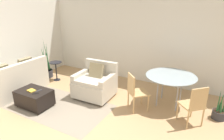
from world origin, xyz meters
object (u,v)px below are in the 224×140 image
Objects in this scene: armchair at (95,84)px; book_stack at (31,90)px; couch at (13,83)px; potted_plant_small at (219,112)px; dining_table at (171,79)px; tv_remote_primary at (39,91)px; dining_chair_near_left at (135,90)px; side_table at (56,68)px; potted_plant at (46,70)px; dining_chair_near_right at (195,103)px; tv_remote_secondary at (36,93)px; ottoman at (34,98)px.

armchair is 4.63× the size of book_stack.
couch is 5.25m from potted_plant_small.
tv_remote_primary is at bearing -149.00° from dining_table.
side_table is at bearing 170.90° from dining_chair_near_left.
couch is 1.89× the size of armchair.
potted_plant is 1.48× the size of dining_chair_near_left.
dining_table is at bearing 1.81° from potted_plant.
dining_chair_near_right is (4.74, -0.52, 0.28)m from potted_plant.
book_stack is at bearing -150.88° from tv_remote_primary.
side_table is at bearing -179.08° from potted_plant_small.
tv_remote_primary is 0.13× the size of potted_plant.
armchair reaches higher than book_stack.
dining_table reaches higher than potted_plant_small.
couch is at bearing -169.61° from dining_chair_near_right.
tv_remote_secondary is 2.32m from dining_chair_near_left.
side_table is 2.97m from dining_chair_near_left.
armchair is 0.74× the size of potted_plant.
tv_remote_secondary is at bearing -150.94° from dining_chair_near_left.
book_stack is 1.27× the size of tv_remote_primary.
potted_plant is at bearing -178.19° from dining_table.
side_table is (0.51, -0.05, 0.19)m from potted_plant.
potted_plant is at bearing 169.97° from armchair.
book_stack is 3.38m from dining_table.
dining_chair_near_left is (3.43, -0.52, 0.28)m from potted_plant.
ottoman is at bearing 155.42° from tv_remote_secondary.
ottoman is 3.36m from dining_table.
dining_chair_near_right is at bearing 10.39° from couch.
ottoman is at bearing -158.35° from potted_plant_small.
potted_plant_small reaches higher than tv_remote_secondary.
ottoman is at bearing -149.35° from dining_table.
dining_chair_near_right is at bearing 18.68° from tv_remote_secondary.
potted_plant_small is (5.22, 0.02, -0.07)m from potted_plant.
ottoman is 0.91× the size of dining_chair_near_left.
dining_chair_near_left is (2.21, 1.04, 0.29)m from ottoman.
dining_chair_near_right is (3.51, 1.04, 0.29)m from ottoman.
couch reaches higher than dining_chair_near_left.
couch is 1.40× the size of potted_plant.
couch is 2.07× the size of dining_chair_near_right.
potted_plant reaches higher than potted_plant_small.
dining_chair_near_left is at bearing -135.00° from dining_table.
dining_chair_near_right is at bearing 16.54° from ottoman.
book_stack is 4.35m from potted_plant_small.
book_stack reaches higher than tv_remote_secondary.
armchair is 3.02m from potted_plant_small.
armchair is (2.07, 0.96, 0.05)m from couch.
book_stack is 2.01m from potted_plant.
couch is 2.67× the size of potted_plant_small.
tv_remote_primary is 3.53m from dining_chair_near_right.
side_table is at bearing 119.45° from tv_remote_secondary.
potted_plant is (-1.35, 1.51, -0.19)m from tv_remote_primary.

